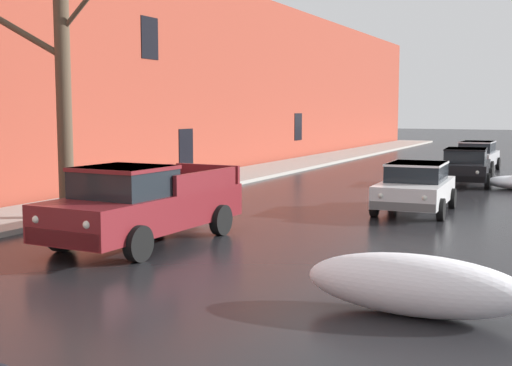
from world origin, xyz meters
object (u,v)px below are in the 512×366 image
(bare_tree_second_along_sidewalk, at_px, (61,79))
(sedan_white_parked_kerbside_close, at_px, (416,186))
(pickup_truck_maroon_approaching_near_lane, at_px, (143,204))
(sedan_silver_parked_far_down_block, at_px, (477,155))
(sedan_black_parked_kerbside_mid, at_px, (465,165))

(bare_tree_second_along_sidewalk, height_order, sedan_white_parked_kerbside_close, bare_tree_second_along_sidewalk)
(pickup_truck_maroon_approaching_near_lane, height_order, sedan_silver_parked_far_down_block, pickup_truck_maroon_approaching_near_lane)
(sedan_white_parked_kerbside_close, distance_m, sedan_silver_parked_far_down_block, 14.21)
(sedan_white_parked_kerbside_close, relative_size, sedan_black_parked_kerbside_mid, 0.98)
(pickup_truck_maroon_approaching_near_lane, bearing_deg, bare_tree_second_along_sidewalk, 157.82)
(sedan_white_parked_kerbside_close, xyz_separation_m, sedan_black_parked_kerbside_mid, (0.19, 7.93, 0.00))
(sedan_black_parked_kerbside_mid, bearing_deg, sedan_silver_parked_far_down_block, 93.72)
(sedan_white_parked_kerbside_close, distance_m, sedan_black_parked_kerbside_mid, 7.93)
(pickup_truck_maroon_approaching_near_lane, relative_size, sedan_white_parked_kerbside_close, 1.32)
(bare_tree_second_along_sidewalk, bearing_deg, sedan_white_parked_kerbside_close, 36.52)
(sedan_white_parked_kerbside_close, bearing_deg, sedan_black_parked_kerbside_mid, 88.62)
(pickup_truck_maroon_approaching_near_lane, xyz_separation_m, sedan_white_parked_kerbside_close, (4.37, 7.23, -0.13))
(sedan_silver_parked_far_down_block, bearing_deg, sedan_black_parked_kerbside_mid, -86.28)
(pickup_truck_maroon_approaching_near_lane, bearing_deg, sedan_black_parked_kerbside_mid, 73.25)
(pickup_truck_maroon_approaching_near_lane, distance_m, sedan_white_parked_kerbside_close, 8.44)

